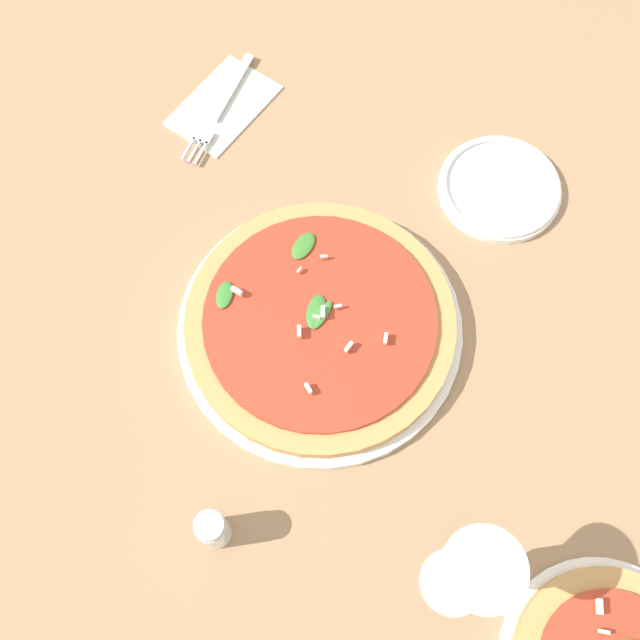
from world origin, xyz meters
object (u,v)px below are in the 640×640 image
(fork, at_px, (221,106))
(side_plate_white, at_px, (500,187))
(shaker_pepper, at_px, (213,529))
(wine_glass, at_px, (475,573))
(pizza_arugula_main, at_px, (320,324))

(fork, xyz_separation_m, side_plate_white, (-0.21, 0.32, 0.00))
(side_plate_white, distance_m, shaker_pepper, 0.54)
(wine_glass, xyz_separation_m, side_plate_white, (-0.36, -0.32, -0.11))
(pizza_arugula_main, bearing_deg, fork, -104.82)
(pizza_arugula_main, height_order, shaker_pepper, shaker_pepper)
(fork, distance_m, side_plate_white, 0.38)
(side_plate_white, bearing_deg, pizza_arugula_main, 2.60)
(pizza_arugula_main, bearing_deg, side_plate_white, -177.40)
(side_plate_white, bearing_deg, fork, -56.85)
(fork, distance_m, shaker_pepper, 0.55)
(shaker_pepper, bearing_deg, side_plate_white, -165.87)
(pizza_arugula_main, height_order, wine_glass, wine_glass)
(shaker_pepper, bearing_deg, fork, -124.91)
(fork, relative_size, shaker_pepper, 2.58)
(side_plate_white, height_order, shaker_pepper, shaker_pepper)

